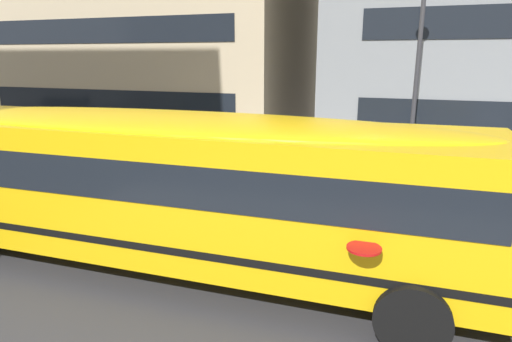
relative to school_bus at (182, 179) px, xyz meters
name	(u,v)px	position (x,y,z in m)	size (l,w,h in m)	color
ground_plane	(150,228)	(-1.79, 1.49, -1.79)	(400.00, 400.00, 0.00)	#38383D
sidewalk_far	(253,161)	(-1.79, 8.78, -1.78)	(120.00, 3.00, 0.01)	gray
lane_centreline	(150,228)	(-1.79, 1.49, -1.78)	(110.00, 0.16, 0.01)	silver
school_bus	(182,179)	(0.00, 0.00, 0.00)	(13.51, 3.21, 3.01)	yellow
street_lamp	(420,45)	(3.99, 8.08, 2.53)	(0.44, 0.44, 6.80)	#38383D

